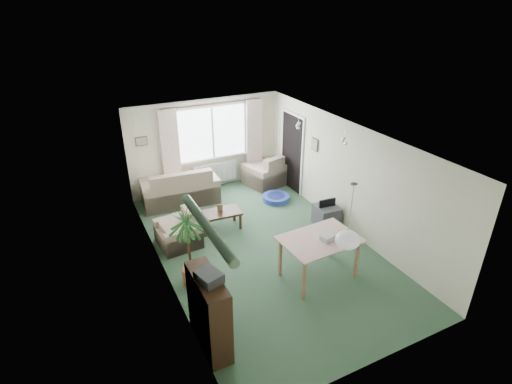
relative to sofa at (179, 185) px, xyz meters
name	(u,v)px	position (x,y,z in m)	size (l,w,h in m)	color
ground	(262,248)	(0.90, -2.75, -0.46)	(6.50, 6.50, 0.00)	#2F4F36
window	(212,133)	(1.10, 0.48, 1.04)	(1.80, 0.03, 1.30)	white
curtain_rod	(212,104)	(1.10, 0.40, 1.81)	(2.60, 0.03, 0.03)	black
curtain_left	(170,149)	(-0.05, 0.38, 0.81)	(0.45, 0.08, 2.00)	beige
curtain_right	(254,136)	(2.25, 0.38, 0.81)	(0.45, 0.08, 2.00)	beige
radiator	(215,173)	(1.10, 0.44, -0.06)	(1.20, 0.10, 0.55)	white
doorway	(292,153)	(2.89, -0.55, 0.54)	(0.03, 0.95, 2.00)	black
pendant_lamp	(347,240)	(1.10, -5.05, 1.02)	(0.36, 0.36, 0.36)	white
tinsel_garland	(207,227)	(-1.02, -5.05, 1.82)	(1.60, 1.60, 0.12)	#196626
bauble_cluster_a	(298,124)	(2.20, -1.85, 1.76)	(0.20, 0.20, 0.20)	silver
bauble_cluster_b	(345,138)	(2.50, -3.05, 1.76)	(0.20, 0.20, 0.20)	silver
wall_picture_back	(141,141)	(-0.70, 0.48, 1.09)	(0.28, 0.03, 0.22)	brown
wall_picture_right	(315,145)	(2.88, -1.55, 1.09)	(0.03, 0.24, 0.30)	brown
sofa	(179,185)	(0.00, 0.00, 0.00)	(1.84, 0.98, 0.92)	#C4BD94
armchair_corner	(265,169)	(2.38, -0.02, -0.03)	(0.96, 0.91, 0.86)	beige
armchair_left	(178,229)	(-0.60, -1.85, -0.09)	(0.83, 0.79, 0.74)	beige
coffee_table	(220,220)	(0.41, -1.64, -0.26)	(0.91, 0.51, 0.41)	black
photo_frame	(220,208)	(0.44, -1.62, 0.03)	(0.12, 0.02, 0.16)	brown
bookshelf	(209,312)	(-0.94, -4.65, 0.15)	(0.33, 1.00, 1.22)	black
hifi_box	(209,277)	(-0.93, -4.72, 0.83)	(0.28, 0.35, 0.14)	#37383C
houseplant	(189,245)	(-0.75, -3.16, 0.34)	(0.69, 0.69, 1.60)	#276221
dining_table	(318,258)	(1.40, -4.01, -0.07)	(1.26, 0.84, 0.79)	#9C6F54
gift_box	(328,238)	(1.50, -4.10, 0.39)	(0.25, 0.18, 0.12)	silver
tv_cube	(326,216)	(2.60, -2.57, -0.22)	(0.47, 0.52, 0.47)	#38383D
pet_bed	(276,198)	(2.17, -1.02, -0.39)	(0.68, 0.68, 0.14)	#23229F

